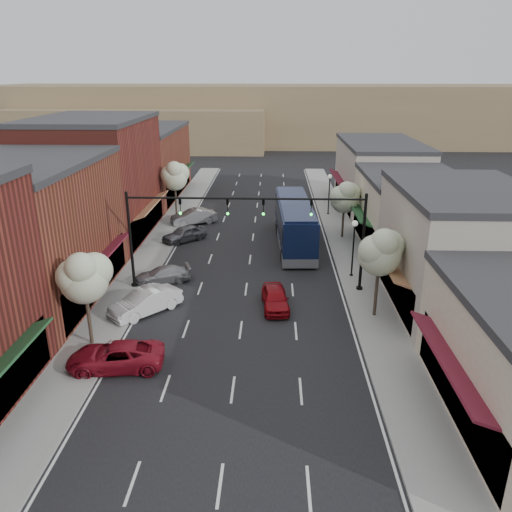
# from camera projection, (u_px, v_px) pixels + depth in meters

# --- Properties ---
(ground) EXTENTS (160.00, 160.00, 0.00)m
(ground) POSITION_uv_depth(u_px,v_px,m) (238.00, 347.00, 27.97)
(ground) COLOR black
(ground) RESTS_ON ground
(sidewalk_left) EXTENTS (2.80, 73.00, 0.15)m
(sidewalk_left) POSITION_uv_depth(u_px,v_px,m) (161.00, 240.00, 45.58)
(sidewalk_left) COLOR gray
(sidewalk_left) RESTS_ON ground
(sidewalk_right) EXTENTS (2.80, 73.00, 0.15)m
(sidewalk_right) POSITION_uv_depth(u_px,v_px,m) (345.00, 242.00, 45.02)
(sidewalk_right) COLOR gray
(sidewalk_right) RESTS_ON ground
(curb_left) EXTENTS (0.25, 73.00, 0.17)m
(curb_left) POSITION_uv_depth(u_px,v_px,m) (176.00, 241.00, 45.53)
(curb_left) COLOR gray
(curb_left) RESTS_ON ground
(curb_right) EXTENTS (0.25, 73.00, 0.17)m
(curb_right) POSITION_uv_depth(u_px,v_px,m) (330.00, 242.00, 45.07)
(curb_right) COLOR gray
(curb_right) RESTS_ON ground
(bldg_left_midnear) EXTENTS (10.14, 14.10, 9.40)m
(bldg_left_midnear) POSITION_uv_depth(u_px,v_px,m) (26.00, 233.00, 32.47)
(bldg_left_midnear) COLOR brown
(bldg_left_midnear) RESTS_ON ground
(bldg_left_midfar) EXTENTS (10.14, 14.10, 10.90)m
(bldg_left_midfar) POSITION_uv_depth(u_px,v_px,m) (97.00, 179.00, 45.34)
(bldg_left_midfar) COLOR maroon
(bldg_left_midfar) RESTS_ON ground
(bldg_left_far) EXTENTS (10.14, 18.10, 8.40)m
(bldg_left_far) POSITION_uv_depth(u_px,v_px,m) (142.00, 163.00, 60.78)
(bldg_left_far) COLOR brown
(bldg_left_far) RESTS_ON ground
(bldg_right_midnear) EXTENTS (9.14, 12.10, 7.90)m
(bldg_right_midnear) POSITION_uv_depth(u_px,v_px,m) (458.00, 249.00, 31.80)
(bldg_right_midnear) COLOR #A89D90
(bldg_right_midnear) RESTS_ON ground
(bldg_right_midfar) EXTENTS (9.14, 12.10, 6.40)m
(bldg_right_midfar) POSITION_uv_depth(u_px,v_px,m) (409.00, 211.00, 43.31)
(bldg_right_midfar) COLOR beige
(bldg_right_midfar) RESTS_ON ground
(bldg_right_far) EXTENTS (9.14, 16.10, 7.40)m
(bldg_right_far) POSITION_uv_depth(u_px,v_px,m) (379.00, 175.00, 56.27)
(bldg_right_far) COLOR #A89D90
(bldg_right_far) RESTS_ON ground
(hill_far) EXTENTS (120.00, 30.00, 12.00)m
(hill_far) POSITION_uv_depth(u_px,v_px,m) (266.00, 114.00, 110.32)
(hill_far) COLOR #7A6647
(hill_far) RESTS_ON ground
(hill_near) EXTENTS (50.00, 20.00, 8.00)m
(hill_near) POSITION_uv_depth(u_px,v_px,m) (141.00, 128.00, 100.59)
(hill_near) COLOR #7A6647
(hill_near) RESTS_ON ground
(signal_mast_right) EXTENTS (8.22, 0.46, 7.00)m
(signal_mast_right) POSITION_uv_depth(u_px,v_px,m) (329.00, 228.00, 33.69)
(signal_mast_right) COLOR black
(signal_mast_right) RESTS_ON ground
(signal_mast_left) EXTENTS (8.22, 0.46, 7.00)m
(signal_mast_left) POSITION_uv_depth(u_px,v_px,m) (164.00, 226.00, 34.07)
(signal_mast_left) COLOR black
(signal_mast_left) RESTS_ON ground
(tree_right_near) EXTENTS (2.85, 2.65, 5.95)m
(tree_right_near) POSITION_uv_depth(u_px,v_px,m) (381.00, 251.00, 29.86)
(tree_right_near) COLOR #47382B
(tree_right_near) RESTS_ON ground
(tree_right_far) EXTENTS (2.85, 2.65, 5.43)m
(tree_right_far) POSITION_uv_depth(u_px,v_px,m) (345.00, 196.00, 45.03)
(tree_right_far) COLOR #47382B
(tree_right_far) RESTS_ON ground
(tree_left_near) EXTENTS (2.85, 2.65, 5.69)m
(tree_left_near) POSITION_uv_depth(u_px,v_px,m) (84.00, 276.00, 26.74)
(tree_left_near) COLOR #47382B
(tree_left_near) RESTS_ON ground
(tree_left_far) EXTENTS (2.85, 2.65, 6.13)m
(tree_left_far) POSITION_uv_depth(u_px,v_px,m) (175.00, 175.00, 50.99)
(tree_left_far) COLOR #47382B
(tree_left_far) RESTS_ON ground
(lamp_post_near) EXTENTS (0.44, 0.44, 4.44)m
(lamp_post_near) POSITION_uv_depth(u_px,v_px,m) (354.00, 239.00, 36.53)
(lamp_post_near) COLOR black
(lamp_post_near) RESTS_ON ground
(lamp_post_far) EXTENTS (0.44, 0.44, 4.44)m
(lamp_post_far) POSITION_uv_depth(u_px,v_px,m) (329.00, 188.00, 52.94)
(lamp_post_far) COLOR black
(lamp_post_far) RESTS_ON ground
(coach_bus) EXTENTS (3.36, 12.95, 3.92)m
(coach_bus) POSITION_uv_depth(u_px,v_px,m) (294.00, 223.00, 44.05)
(coach_bus) COLOR #0E1738
(coach_bus) RESTS_ON ground
(red_hatchback) EXTENTS (2.02, 4.23, 1.39)m
(red_hatchback) POSITION_uv_depth(u_px,v_px,m) (275.00, 298.00, 32.44)
(red_hatchback) COLOR maroon
(red_hatchback) RESTS_ON ground
(parked_car_a) EXTENTS (5.20, 2.86, 1.38)m
(parked_car_a) POSITION_uv_depth(u_px,v_px,m) (116.00, 356.00, 25.78)
(parked_car_a) COLOR maroon
(parked_car_a) RESTS_ON ground
(parked_car_b) EXTENTS (4.45, 4.64, 1.57)m
(parked_car_b) POSITION_uv_depth(u_px,v_px,m) (145.00, 302.00, 31.71)
(parked_car_b) COLOR silver
(parked_car_b) RESTS_ON ground
(parked_car_c) EXTENTS (4.41, 2.92, 1.19)m
(parked_car_c) POSITION_uv_depth(u_px,v_px,m) (162.00, 275.00, 36.44)
(parked_car_c) COLOR #98999D
(parked_car_c) RESTS_ON ground
(parked_car_d) EXTENTS (4.22, 4.12, 1.43)m
(parked_car_d) POSITION_uv_depth(u_px,v_px,m) (184.00, 234.00, 45.36)
(parked_car_d) COLOR #53545A
(parked_car_d) RESTS_ON ground
(parked_car_e) EXTENTS (4.85, 3.40, 1.52)m
(parked_car_e) POSITION_uv_depth(u_px,v_px,m) (194.00, 217.00, 50.60)
(parked_car_e) COLOR #A2A2A7
(parked_car_e) RESTS_ON ground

